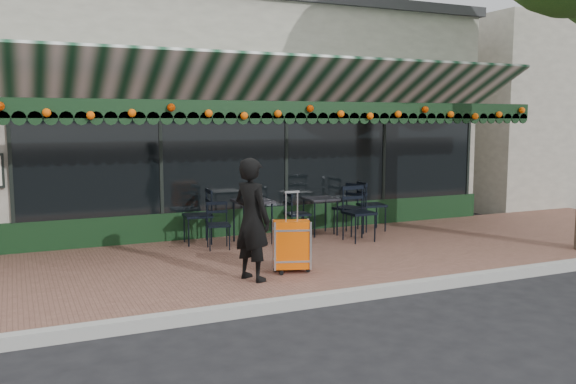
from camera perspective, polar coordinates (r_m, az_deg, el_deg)
name	(u,v)px	position (r m, az deg, el deg)	size (l,w,h in m)	color
ground	(314,304)	(7.78, 2.41, -10.43)	(80.00, 80.00, 0.00)	black
sidewalk	(256,264)	(9.52, -3.04, -6.73)	(18.00, 4.00, 0.15)	brown
curb	(317,300)	(7.69, 2.69, -10.05)	(18.00, 0.16, 0.15)	#9E9E99
restaurant_building	(166,121)	(14.85, -11.35, 6.57)	(12.00, 9.60, 4.50)	gray
neighbor_building_right	(559,116)	(21.94, 24.03, 6.49)	(12.00, 8.00, 4.80)	#B3AD9D
woman	(252,219)	(8.15, -3.39, -2.57)	(0.60, 0.40, 1.65)	black
suitcase	(292,245)	(8.63, 0.35, -5.02)	(0.56, 0.42, 1.15)	#E85507
cafe_table_a	(320,201)	(11.42, 3.04, -0.89)	(0.56, 0.56, 0.70)	black
cafe_table_b	(253,204)	(10.61, -3.33, -1.16)	(0.62, 0.62, 0.76)	black
chair_a_left	(349,209)	(11.50, 5.73, -1.57)	(0.48, 0.48, 0.97)	black
chair_a_right	(372,206)	(11.95, 7.84, -1.27)	(0.49, 0.49, 0.97)	black
chair_a_front	(359,213)	(10.87, 6.66, -2.01)	(0.49, 0.49, 0.99)	black
chair_b_left	(197,216)	(10.70, -8.47, -2.25)	(0.48, 0.48, 0.96)	black
chair_b_right	(297,214)	(11.15, 0.86, -2.12)	(0.42, 0.42, 0.84)	black
chair_b_front	(218,225)	(10.22, -6.54, -3.13)	(0.40, 0.40, 0.79)	black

